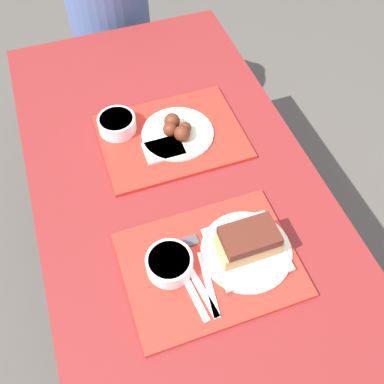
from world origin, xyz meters
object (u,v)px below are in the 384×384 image
(wings_plate_far, at_px, (177,131))
(person_seated_across, at_px, (107,1))
(tray_near, at_px, (212,264))
(tray_far, at_px, (172,136))
(bowl_coleslaw_near, at_px, (169,263))
(brisket_sandwich_plate, at_px, (247,245))
(bowl_coleslaw_far, at_px, (117,123))

(wings_plate_far, bearing_deg, person_seated_across, 92.48)
(person_seated_across, bearing_deg, wings_plate_far, -87.52)
(person_seated_across, bearing_deg, tray_near, -90.75)
(tray_near, distance_m, wings_plate_far, 0.44)
(tray_far, height_order, wings_plate_far, wings_plate_far)
(bowl_coleslaw_near, height_order, wings_plate_far, wings_plate_far)
(brisket_sandwich_plate, height_order, person_seated_across, person_seated_across)
(tray_far, xyz_separation_m, person_seated_across, (-0.02, 0.82, -0.02))
(wings_plate_far, bearing_deg, brisket_sandwich_plate, -84.83)
(tray_near, bearing_deg, bowl_coleslaw_far, 102.31)
(tray_far, relative_size, bowl_coleslaw_near, 3.73)
(bowl_coleslaw_near, distance_m, bowl_coleslaw_far, 0.50)
(tray_far, height_order, bowl_coleslaw_far, bowl_coleslaw_far)
(tray_near, xyz_separation_m, bowl_coleslaw_far, (-0.11, 0.52, 0.03))
(tray_far, height_order, bowl_coleslaw_near, bowl_coleslaw_near)
(bowl_coleslaw_near, distance_m, person_seated_across, 1.25)
(bowl_coleslaw_near, relative_size, brisket_sandwich_plate, 0.50)
(tray_far, bearing_deg, bowl_coleslaw_near, -108.22)
(bowl_coleslaw_near, bearing_deg, tray_far, 71.78)
(person_seated_across, bearing_deg, tray_far, -88.71)
(tray_near, xyz_separation_m, brisket_sandwich_plate, (0.09, -0.00, 0.04))
(bowl_coleslaw_near, xyz_separation_m, bowl_coleslaw_far, (-0.01, 0.50, 0.00))
(wings_plate_far, bearing_deg, tray_far, 169.25)
(bowl_coleslaw_near, bearing_deg, person_seated_across, 84.52)
(bowl_coleslaw_far, xyz_separation_m, person_seated_across, (0.13, 0.74, -0.05))
(bowl_coleslaw_far, bearing_deg, brisket_sandwich_plate, -68.41)
(bowl_coleslaw_near, bearing_deg, brisket_sandwich_plate, -6.17)
(wings_plate_far, xyz_separation_m, person_seated_across, (-0.04, 0.83, -0.04))
(tray_near, xyz_separation_m, person_seated_across, (0.02, 1.26, -0.02))
(bowl_coleslaw_far, height_order, wings_plate_far, wings_plate_far)
(tray_near, xyz_separation_m, wings_plate_far, (0.05, 0.43, 0.02))
(tray_near, distance_m, tray_far, 0.44)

